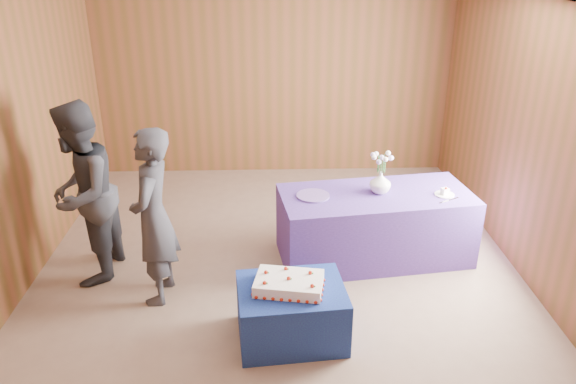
{
  "coord_description": "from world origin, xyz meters",
  "views": [
    {
      "loc": [
        -0.08,
        -4.91,
        3.16
      ],
      "look_at": [
        0.1,
        0.1,
        0.92
      ],
      "focal_mm": 35.0,
      "sensor_mm": 36.0,
      "label": 1
    }
  ],
  "objects_px": {
    "cake_table": "(291,313)",
    "sheet_cake": "(289,283)",
    "serving_table": "(374,226)",
    "guest_right": "(82,194)",
    "vase": "(380,182)",
    "guest_left": "(153,217)"
  },
  "relations": [
    {
      "from": "cake_table",
      "to": "sheet_cake",
      "type": "xyz_separation_m",
      "value": [
        -0.02,
        -0.01,
        0.3
      ]
    },
    {
      "from": "serving_table",
      "to": "guest_right",
      "type": "bearing_deg",
      "value": 177.75
    },
    {
      "from": "serving_table",
      "to": "guest_right",
      "type": "relative_size",
      "value": 1.09
    },
    {
      "from": "sheet_cake",
      "to": "serving_table",
      "type": "bearing_deg",
      "value": 64.61
    },
    {
      "from": "vase",
      "to": "guest_right",
      "type": "distance_m",
      "value": 3.0
    },
    {
      "from": "sheet_cake",
      "to": "guest_right",
      "type": "xyz_separation_m",
      "value": [
        -1.98,
        1.07,
        0.37
      ]
    },
    {
      "from": "vase",
      "to": "guest_left",
      "type": "bearing_deg",
      "value": -162.35
    },
    {
      "from": "sheet_cake",
      "to": "cake_table",
      "type": "bearing_deg",
      "value": 25.23
    },
    {
      "from": "sheet_cake",
      "to": "vase",
      "type": "height_order",
      "value": "vase"
    },
    {
      "from": "serving_table",
      "to": "guest_right",
      "type": "xyz_separation_m",
      "value": [
        -2.94,
        -0.28,
        0.54
      ]
    },
    {
      "from": "vase",
      "to": "guest_left",
      "type": "height_order",
      "value": "guest_left"
    },
    {
      "from": "guest_left",
      "to": "serving_table",
      "type": "bearing_deg",
      "value": 110.93
    },
    {
      "from": "vase",
      "to": "cake_table",
      "type": "bearing_deg",
      "value": -125.54
    },
    {
      "from": "serving_table",
      "to": "guest_left",
      "type": "height_order",
      "value": "guest_left"
    },
    {
      "from": "cake_table",
      "to": "guest_left",
      "type": "distance_m",
      "value": 1.53
    },
    {
      "from": "vase",
      "to": "guest_left",
      "type": "relative_size",
      "value": 0.14
    },
    {
      "from": "sheet_cake",
      "to": "guest_left",
      "type": "distance_m",
      "value": 1.42
    },
    {
      "from": "serving_table",
      "to": "sheet_cake",
      "type": "relative_size",
      "value": 3.11
    },
    {
      "from": "guest_right",
      "to": "guest_left",
      "type": "bearing_deg",
      "value": 66.36
    },
    {
      "from": "serving_table",
      "to": "sheet_cake",
      "type": "bearing_deg",
      "value": -133.38
    },
    {
      "from": "guest_left",
      "to": "guest_right",
      "type": "height_order",
      "value": "guest_right"
    },
    {
      "from": "cake_table",
      "to": "vase",
      "type": "height_order",
      "value": "vase"
    }
  ]
}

